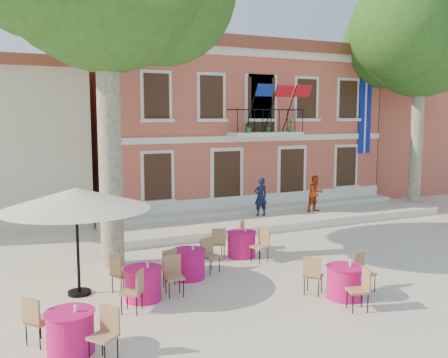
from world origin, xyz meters
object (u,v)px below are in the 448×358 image
pedestrian_orange (316,194)px  cafe_table_4 (242,243)px  patio_umbrella (76,199)px  cafe_table_3 (143,282)px  pedestrian_navy (261,197)px  cafe_table_0 (189,263)px  cafe_table_2 (70,330)px  cafe_table_1 (345,280)px  plane_tree_east (421,38)px

pedestrian_orange → cafe_table_4: bearing=-154.7°
patio_umbrella → cafe_table_3: patio_umbrella is taller
pedestrian_navy → cafe_table_0: (-5.09, -5.11, -0.64)m
pedestrian_orange → cafe_table_2: bearing=-153.6°
pedestrian_navy → pedestrian_orange: 2.51m
cafe_table_1 → cafe_table_0: bearing=133.3°
cafe_table_0 → cafe_table_1: (2.76, -2.93, 0.01)m
pedestrian_navy → cafe_table_1: (-2.34, -8.04, -0.64)m
cafe_table_2 → cafe_table_4: 7.02m
pedestrian_orange → cafe_table_0: bearing=-156.2°
plane_tree_east → cafe_table_0: (-13.04, -4.80, -7.24)m
plane_tree_east → pedestrian_navy: size_ratio=6.77×
cafe_table_0 → cafe_table_3: size_ratio=1.05×
plane_tree_east → cafe_table_0: 15.67m
pedestrian_navy → cafe_table_3: 9.03m
cafe_table_0 → cafe_table_3: 1.82m
cafe_table_2 → cafe_table_0: bearing=40.4°
pedestrian_orange → cafe_table_2: (-11.05, -7.84, -0.64)m
plane_tree_east → cafe_table_1: (-10.28, -7.73, -7.23)m
plane_tree_east → cafe_table_2: 19.61m
pedestrian_navy → cafe_table_1: 8.40m
pedestrian_navy → cafe_table_2: pedestrian_navy is taller
cafe_table_0 → cafe_table_3: bearing=-147.2°
patio_umbrella → cafe_table_1: patio_umbrella is taller
cafe_table_1 → cafe_table_3: same height
cafe_table_2 → cafe_table_4: bearing=36.3°
plane_tree_east → cafe_table_3: 17.27m
cafe_table_0 → cafe_table_2: (-3.46, -2.95, 0.00)m
pedestrian_orange → cafe_table_0: pedestrian_orange is taller
cafe_table_1 → cafe_table_4: bearing=97.7°
plane_tree_east → pedestrian_orange: (-5.45, 0.09, -6.60)m
patio_umbrella → pedestrian_orange: patio_umbrella is taller
pedestrian_orange → cafe_table_0: size_ratio=0.77×
cafe_table_0 → cafe_table_1: size_ratio=1.07×
plane_tree_east → pedestrian_orange: 8.56m
plane_tree_east → cafe_table_1: plane_tree_east is taller
cafe_table_0 → cafe_table_4: (2.20, 1.21, 0.01)m
pedestrian_navy → pedestrian_orange: (2.50, -0.21, -0.01)m
pedestrian_orange → cafe_table_0: (-7.59, -4.90, -0.64)m
pedestrian_orange → cafe_table_3: size_ratio=0.81×
cafe_table_3 → pedestrian_orange: bearing=32.8°
cafe_table_3 → cafe_table_4: 4.33m
plane_tree_east → pedestrian_orange: bearing=179.0°
patio_umbrella → cafe_table_4: size_ratio=1.90×
pedestrian_navy → cafe_table_2: bearing=45.0°
cafe_table_3 → cafe_table_4: size_ratio=1.02×
plane_tree_east → cafe_table_0: plane_tree_east is taller
patio_umbrella → pedestrian_navy: 9.47m
pedestrian_orange → cafe_table_3: 10.87m
pedestrian_navy → cafe_table_3: (-6.63, -6.10, -0.64)m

